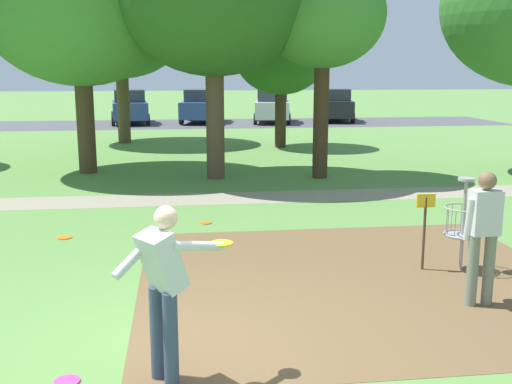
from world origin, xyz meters
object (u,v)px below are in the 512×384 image
disc_golf_basket (459,221)px  tree_far_center (119,18)px  player_throwing (164,283)px  parked_car_rightmost (335,105)px  frisbee_mid_grass (67,381)px  tree_mid_center (281,55)px  parked_car_center_left (202,106)px  player_foreground_watching (483,231)px  parked_car_center_right (272,106)px  parked_car_leftmost (130,107)px  frisbee_far_left (64,237)px  tree_near_left (323,16)px  frisbee_near_basket (202,244)px  frisbee_by_tee (206,223)px

disc_golf_basket → tree_far_center: bearing=110.4°
player_throwing → parked_car_rightmost: 29.95m
frisbee_mid_grass → tree_mid_center: size_ratio=0.05×
tree_mid_center → parked_car_center_left: bearing=102.8°
player_throwing → tree_far_center: tree_far_center is taller
player_throwing → parked_car_center_left: parked_car_center_left is taller
player_foreground_watching → player_throwing: bearing=-159.8°
parked_car_rightmost → parked_car_center_right: bearing=-173.0°
frisbee_mid_grass → parked_car_leftmost: (-1.52, 28.39, 0.91)m
player_throwing → parked_car_leftmost: 28.58m
frisbee_far_left → tree_near_left: tree_near_left is taller
player_throwing → parked_car_center_left: size_ratio=0.38×
tree_mid_center → parked_car_leftmost: size_ratio=1.14×
player_foreground_watching → frisbee_near_basket: bearing=137.3°
tree_far_center → parked_car_leftmost: (-0.46, 9.03, -3.96)m
disc_golf_basket → frisbee_near_basket: 4.16m
player_foreground_watching → parked_car_center_right: (1.50, 26.67, -0.05)m
player_throwing → disc_golf_basket: bearing=33.1°
tree_far_center → parked_car_rightmost: size_ratio=1.63×
disc_golf_basket → tree_near_left: tree_near_left is taller
player_foreground_watching → tree_far_center: 19.36m
tree_near_left → parked_car_center_left: 18.36m
frisbee_near_basket → frisbee_mid_grass: same height
frisbee_near_basket → parked_car_center_right: parked_car_center_right is taller
tree_near_left → disc_golf_basket: bearing=-88.5°
frisbee_by_tee → tree_near_left: bearing=54.4°
player_foreground_watching → tree_near_left: (0.12, 9.25, 3.32)m
tree_far_center → parked_car_leftmost: 9.87m
tree_near_left → frisbee_mid_grass: bearing=-115.0°
parked_car_center_left → parked_car_rightmost: bearing=0.0°
frisbee_far_left → parked_car_center_right: size_ratio=0.06×
player_throwing → tree_mid_center: size_ratio=0.34×
frisbee_near_basket → frisbee_by_tee: same height
frisbee_mid_grass → parked_car_center_left: size_ratio=0.05×
disc_golf_basket → tree_far_center: 18.30m
frisbee_mid_grass → frisbee_by_tee: bearing=74.9°
tree_near_left → player_foreground_watching: bearing=-90.7°
frisbee_near_basket → parked_car_center_left: (0.95, 24.02, 0.91)m
parked_car_rightmost → parked_car_center_left: bearing=-180.0°
disc_golf_basket → frisbee_by_tee: size_ratio=6.17×
frisbee_by_tee → tree_near_left: size_ratio=0.04×
disc_golf_basket → player_foreground_watching: (-0.33, -1.31, 0.21)m
parked_car_center_right → frisbee_mid_grass: bearing=-102.7°
frisbee_far_left → tree_near_left: bearing=42.6°
frisbee_near_basket → tree_mid_center: size_ratio=0.04×
player_throwing → tree_near_left: bearing=69.5°
player_foreground_watching → frisbee_by_tee: bearing=125.3°
frisbee_mid_grass → tree_far_center: bearing=93.1°
player_throwing → frisbee_near_basket: (0.52, 4.52, -0.98)m
frisbee_near_basket → parked_car_leftmost: size_ratio=0.05×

